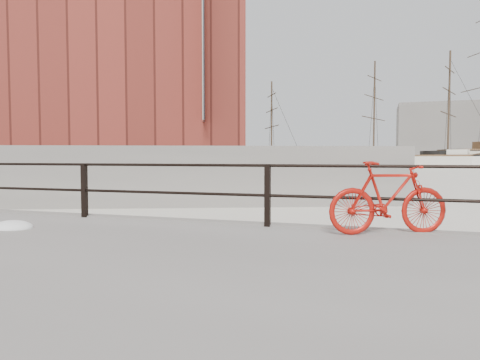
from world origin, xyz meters
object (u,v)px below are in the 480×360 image
Objects in this scene: bicycle at (388,198)px; schooner_mid at (409,165)px; schooner_left at (246,165)px; workboat_near at (108,173)px; workboat_far at (127,168)px.

bicycle is 0.06× the size of schooner_mid.
schooner_mid reaches higher than schooner_left.
schooner_left is (-23.76, 70.49, -0.88)m from bicycle.
workboat_near and workboat_far have the same top height.
schooner_left reaches higher than workboat_near.
workboat_far is at bearing 102.72° from bicycle.
schooner_mid reaches higher than workboat_far.
bicycle is 0.15× the size of workboat_near.
schooner_mid is at bearing 62.50° from bicycle.
workboat_far is (-34.18, 46.40, -0.88)m from bicycle.
schooner_mid is at bearing 49.32° from workboat_near.
schooner_left is 1.88× the size of workboat_near.
workboat_near is (-29.18, -53.89, 0.00)m from schooner_mid.
schooner_left is at bearing -140.91° from schooner_mid.
schooner_mid is 61.28m from workboat_near.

